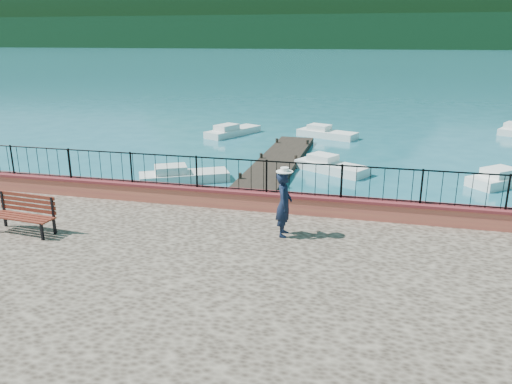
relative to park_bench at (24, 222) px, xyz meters
The scene contains 14 objects.
ground 6.39m from the park_bench, ahead, with size 2000.00×2000.00×0.00m, color #19596B.
parapet 7.03m from the park_bench, 28.04° to the left, with size 28.00×0.46×0.58m, color #C56347.
railing 7.07m from the park_bench, 28.04° to the left, with size 27.00×0.05×0.95m, color black.
dock 12.41m from the park_bench, 70.09° to the left, with size 2.00×16.00×0.30m, color #2D231C.
far_forest 299.76m from the park_bench, 88.81° to the left, with size 900.00×60.00×18.00m, color black.
foothills 360.24m from the park_bench, 89.01° to the left, with size 900.00×120.00×44.00m, color black.
park_bench is the anchor object (origin of this frame).
person 6.96m from the park_bench, 12.31° to the left, with size 0.63×0.41×1.73m, color black.
hat 7.10m from the park_bench, 12.31° to the left, with size 0.44×0.44×0.12m, color white.
boat_0 9.64m from the park_bench, 85.72° to the left, with size 3.92×1.30×0.80m, color silver.
boat_1 14.68m from the park_bench, 61.52° to the left, with size 3.58×1.30×0.80m, color white.
boat_2 19.49m from the park_bench, 40.76° to the left, with size 3.95×1.30×0.80m, color white.
boat_3 20.86m from the park_bench, 90.87° to the left, with size 4.27×1.30×0.80m, color silver.
boat_4 22.30m from the park_bench, 74.83° to the left, with size 3.85×1.30×0.80m, color white.
Camera 1 is at (2.82, -10.21, 6.21)m, focal length 35.00 mm.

